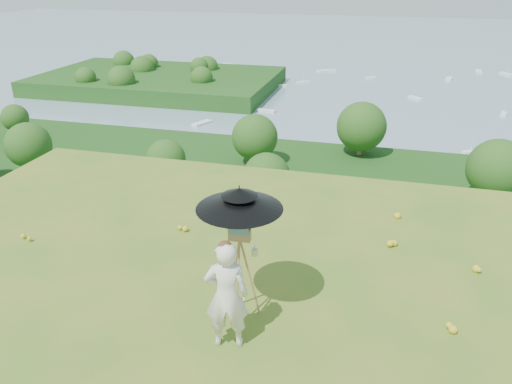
# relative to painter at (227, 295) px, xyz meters

# --- Properties ---
(ground) EXTENTS (14.00, 14.00, 0.00)m
(ground) POSITION_rel_painter_xyz_m (-0.47, -0.29, -0.83)
(ground) COLOR #3F7421
(ground) RESTS_ON ground
(forest_slope) EXTENTS (140.00, 56.00, 22.00)m
(forest_slope) POSITION_rel_painter_xyz_m (-0.47, 34.71, -29.83)
(forest_slope) COLOR #133A0F
(forest_slope) RESTS_ON bay_water
(shoreline_tier) EXTENTS (170.00, 28.00, 8.00)m
(shoreline_tier) POSITION_rel_painter_xyz_m (-0.47, 74.71, -36.83)
(shoreline_tier) COLOR gray
(shoreline_tier) RESTS_ON bay_water
(bay_water) EXTENTS (700.00, 700.00, 0.00)m
(bay_water) POSITION_rel_painter_xyz_m (-0.47, 239.71, -34.83)
(bay_water) COLOR #7592A7
(bay_water) RESTS_ON ground
(peninsula) EXTENTS (90.00, 60.00, 12.00)m
(peninsula) POSITION_rel_painter_xyz_m (-75.47, 154.71, -29.83)
(peninsula) COLOR #133A0F
(peninsula) RESTS_ON bay_water
(slope_trees) EXTENTS (110.00, 50.00, 6.00)m
(slope_trees) POSITION_rel_painter_xyz_m (-0.47, 34.71, -15.83)
(slope_trees) COLOR #1E4A16
(slope_trees) RESTS_ON forest_slope
(harbor_town) EXTENTS (110.00, 22.00, 5.00)m
(harbor_town) POSITION_rel_painter_xyz_m (-0.47, 74.71, -30.33)
(harbor_town) COLOR silver
(harbor_town) RESTS_ON shoreline_tier
(moored_boats) EXTENTS (140.00, 140.00, 0.70)m
(moored_boats) POSITION_rel_painter_xyz_m (-12.97, 160.71, -34.48)
(moored_boats) COLOR white
(moored_boats) RESTS_ON bay_water
(wildflowers) EXTENTS (10.00, 10.50, 0.12)m
(wildflowers) POSITION_rel_painter_xyz_m (-0.47, -0.04, -0.77)
(wildflowers) COLOR gold
(wildflowers) RESTS_ON ground
(painter) EXTENTS (0.68, 0.53, 1.66)m
(painter) POSITION_rel_painter_xyz_m (0.00, 0.00, 0.00)
(painter) COLOR silver
(painter) RESTS_ON ground
(field_easel) EXTENTS (0.68, 0.68, 1.68)m
(field_easel) POSITION_rel_painter_xyz_m (0.01, 0.61, 0.01)
(field_easel) COLOR #96643F
(field_easel) RESTS_ON ground
(sun_umbrella) EXTENTS (1.45, 1.45, 0.80)m
(sun_umbrella) POSITION_rel_painter_xyz_m (0.01, 0.64, 0.95)
(sun_umbrella) COLOR black
(sun_umbrella) RESTS_ON field_easel
(painter_cap) EXTENTS (0.27, 0.30, 0.10)m
(painter_cap) POSITION_rel_painter_xyz_m (0.00, 0.00, 0.78)
(painter_cap) COLOR #CE7175
(painter_cap) RESTS_ON painter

